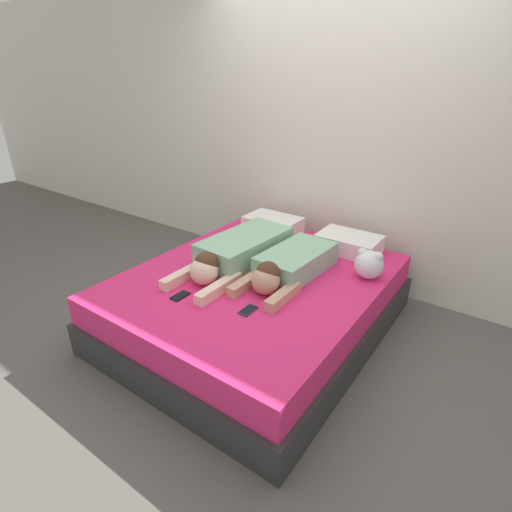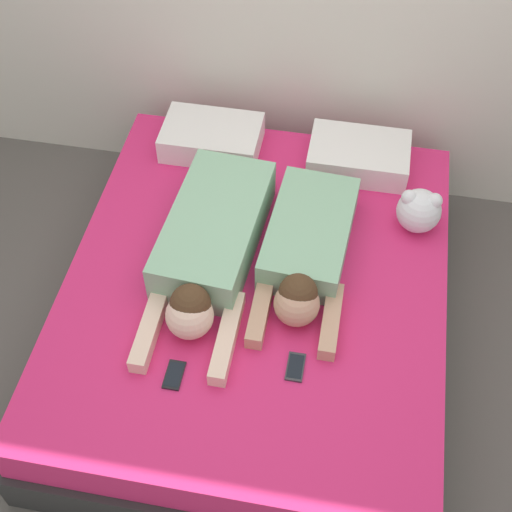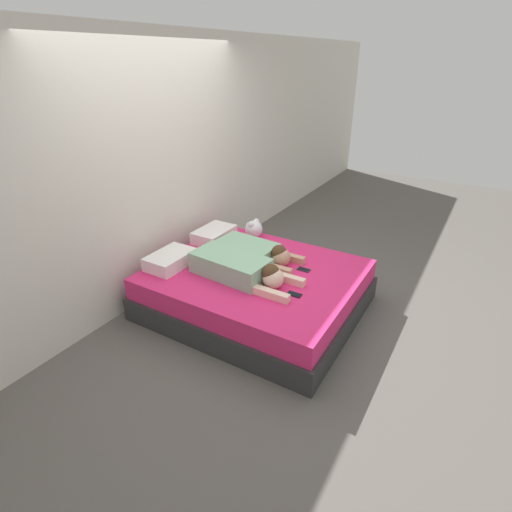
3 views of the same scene
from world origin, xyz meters
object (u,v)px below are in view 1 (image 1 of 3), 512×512
(pillow_head_left, at_px, (273,224))
(cell_phone_right, at_px, (248,310))
(bed, at_px, (256,302))
(plush_toy, at_px, (369,264))
(pillow_head_right, at_px, (349,243))
(person_left, at_px, (237,253))
(cell_phone_left, at_px, (180,296))
(person_right, at_px, (288,266))

(pillow_head_left, distance_m, cell_phone_right, 1.33)
(bed, xyz_separation_m, plush_toy, (0.67, 0.43, 0.34))
(pillow_head_right, bearing_deg, person_left, -128.67)
(bed, height_order, cell_phone_left, cell_phone_left)
(pillow_head_right, distance_m, person_right, 0.69)
(person_left, relative_size, plush_toy, 5.16)
(person_right, bearing_deg, bed, -151.13)
(cell_phone_left, bearing_deg, pillow_head_left, 96.10)
(person_left, bearing_deg, cell_phone_right, -45.97)
(pillow_head_right, xyz_separation_m, person_right, (-0.17, -0.67, 0.02))
(person_left, relative_size, person_right, 1.21)
(pillow_head_right, height_order, person_left, person_left)
(pillow_head_left, distance_m, cell_phone_left, 1.32)
(bed, height_order, person_right, person_right)
(bed, relative_size, person_left, 1.83)
(pillow_head_left, height_order, person_right, person_right)
(person_left, bearing_deg, person_right, 7.97)
(pillow_head_right, bearing_deg, plush_toy, -49.46)
(bed, relative_size, pillow_head_left, 4.14)
(cell_phone_left, distance_m, plush_toy, 1.32)
(pillow_head_right, distance_m, cell_phone_right, 1.20)
(pillow_head_right, relative_size, cell_phone_right, 3.79)
(cell_phone_right, bearing_deg, bed, 119.63)
(bed, xyz_separation_m, cell_phone_left, (-0.23, -0.53, 0.23))
(cell_phone_left, bearing_deg, pillow_head_right, 65.57)
(person_right, xyz_separation_m, plush_toy, (0.47, 0.32, 0.02))
(pillow_head_left, height_order, plush_toy, plush_toy)
(pillow_head_left, relative_size, person_right, 0.54)
(person_right, bearing_deg, pillow_head_right, 75.87)
(bed, relative_size, cell_phone_left, 15.67)
(person_right, bearing_deg, cell_phone_left, -123.64)
(cell_phone_left, height_order, plush_toy, plush_toy)
(cell_phone_left, bearing_deg, plush_toy, 47.08)
(pillow_head_right, height_order, cell_phone_left, pillow_head_right)
(person_left, xyz_separation_m, cell_phone_right, (0.45, -0.46, -0.09))
(person_left, bearing_deg, pillow_head_right, 51.33)
(bed, distance_m, pillow_head_left, 0.91)
(bed, bearing_deg, plush_toy, 32.81)
(bed, bearing_deg, cell_phone_right, -60.37)
(person_left, bearing_deg, plush_toy, 23.22)
(pillow_head_left, relative_size, cell_phone_right, 3.79)
(person_left, relative_size, cell_phone_left, 8.57)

